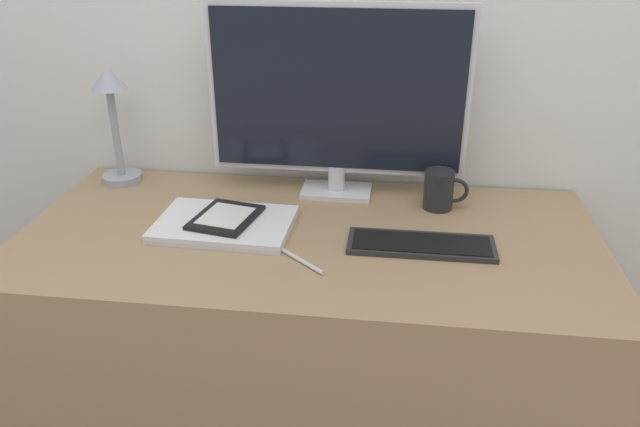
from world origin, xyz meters
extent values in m
cube|color=#997A56|center=(0.00, 0.22, 0.36)|extent=(1.32, 0.65, 0.72)
cube|color=silver|center=(0.04, 0.45, 0.73)|extent=(0.18, 0.11, 0.01)
cylinder|color=silver|center=(0.04, 0.45, 0.77)|extent=(0.04, 0.04, 0.06)
cube|color=silver|center=(0.04, 0.46, 0.99)|extent=(0.64, 0.01, 0.42)
cube|color=black|center=(0.04, 0.45, 0.99)|extent=(0.61, 0.01, 0.39)
cube|color=#282828|center=(0.25, 0.18, 0.73)|extent=(0.32, 0.11, 0.01)
cube|color=black|center=(0.25, 0.18, 0.74)|extent=(0.30, 0.09, 0.00)
cube|color=silver|center=(-0.20, 0.22, 0.73)|extent=(0.32, 0.22, 0.01)
cube|color=silver|center=(-0.20, 0.22, 0.74)|extent=(0.32, 0.22, 0.01)
cube|color=black|center=(-0.19, 0.22, 0.75)|extent=(0.16, 0.19, 0.01)
cube|color=silver|center=(-0.19, 0.22, 0.75)|extent=(0.12, 0.14, 0.00)
cylinder|color=#999EA8|center=(-0.55, 0.46, 0.73)|extent=(0.10, 0.10, 0.02)
cylinder|color=#999EA8|center=(-0.55, 0.46, 0.86)|extent=(0.02, 0.02, 0.23)
cone|color=#999EA8|center=(-0.55, 0.46, 1.00)|extent=(0.09, 0.09, 0.06)
cylinder|color=black|center=(0.30, 0.39, 0.77)|extent=(0.07, 0.07, 0.10)
torus|color=black|center=(0.34, 0.39, 0.77)|extent=(0.06, 0.01, 0.06)
cylinder|color=silver|center=(0.00, 0.09, 0.73)|extent=(0.12, 0.10, 0.01)
camera|label=1|loc=(0.19, -1.03, 1.38)|focal=35.00mm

